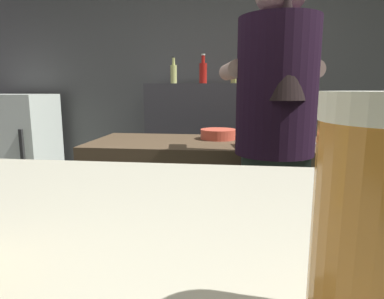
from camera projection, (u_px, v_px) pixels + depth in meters
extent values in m
cube|color=#4A4A4B|center=(222.00, 74.00, 3.44)|extent=(5.20, 0.10, 2.70)
cube|color=#4D3B28|center=(268.00, 216.00, 1.99)|extent=(2.10, 0.60, 0.89)
cube|color=#3B383E|center=(197.00, 147.00, 3.33)|extent=(0.97, 0.36, 1.25)
cube|color=white|center=(20.00, 151.00, 3.39)|extent=(0.66, 0.55, 1.15)
cube|color=#262626|center=(22.00, 152.00, 3.07)|extent=(0.03, 0.03, 0.41)
cube|color=#28342E|center=(269.00, 250.00, 1.56)|extent=(0.28, 0.20, 0.92)
cylinder|color=black|center=(277.00, 88.00, 1.43)|extent=(0.34, 0.34, 0.57)
cone|color=black|center=(286.00, 42.00, 1.30)|extent=(0.18, 0.18, 0.44)
cylinder|color=#C6A191|center=(232.00, 71.00, 1.56)|extent=(0.13, 0.33, 0.08)
cylinder|color=#C6A191|center=(303.00, 71.00, 1.58)|extent=(0.13, 0.33, 0.08)
cylinder|color=#D14E3A|center=(218.00, 134.00, 2.05)|extent=(0.22, 0.22, 0.06)
cube|color=silver|center=(317.00, 144.00, 1.84)|extent=(0.24, 0.07, 0.01)
cylinder|color=#D5D477|center=(234.00, 76.00, 3.14)|extent=(0.06, 0.06, 0.14)
cylinder|color=#D5D477|center=(234.00, 66.00, 3.13)|extent=(0.03, 0.03, 0.05)
cylinder|color=#333333|center=(234.00, 62.00, 3.12)|extent=(0.03, 0.03, 0.01)
cylinder|color=#D2D47C|center=(240.00, 73.00, 3.06)|extent=(0.07, 0.07, 0.19)
cylinder|color=#D2D47C|center=(241.00, 59.00, 3.04)|extent=(0.03, 0.03, 0.07)
cylinder|color=#333333|center=(241.00, 54.00, 3.03)|extent=(0.04, 0.04, 0.01)
cylinder|color=#CBD176|center=(174.00, 74.00, 3.20)|extent=(0.06, 0.06, 0.17)
cylinder|color=#CBD176|center=(174.00, 61.00, 3.18)|extent=(0.03, 0.03, 0.07)
cylinder|color=#333333|center=(173.00, 57.00, 3.17)|extent=(0.03, 0.03, 0.01)
cylinder|color=red|center=(203.00, 73.00, 3.15)|extent=(0.07, 0.07, 0.19)
cylinder|color=red|center=(203.00, 59.00, 3.13)|extent=(0.03, 0.03, 0.07)
cylinder|color=white|center=(203.00, 55.00, 3.12)|extent=(0.04, 0.04, 0.01)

